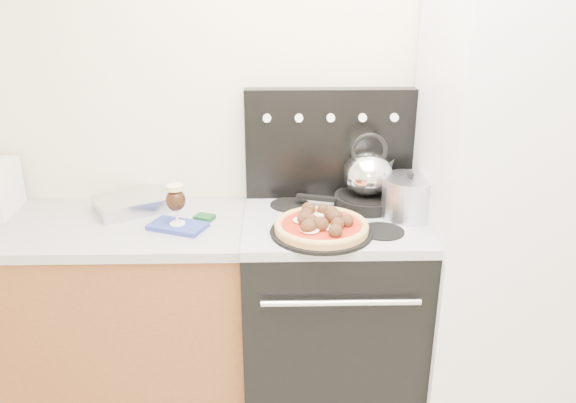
{
  "coord_description": "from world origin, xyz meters",
  "views": [
    {
      "loc": [
        -0.16,
        -1.02,
        1.84
      ],
      "look_at": [
        -0.12,
        1.05,
        1.04
      ],
      "focal_mm": 35.0,
      "sensor_mm": 36.0,
      "label": 1
    }
  ],
  "objects_px": {
    "base_cabinet": "(88,317)",
    "fridge": "(500,212)",
    "stove_body": "(330,315)",
    "skillet": "(367,201)",
    "pizza_pan": "(321,232)",
    "tea_kettle": "(368,170)",
    "stock_pot": "(409,198)",
    "pizza": "(322,224)",
    "beer_glass": "(176,204)",
    "oven_mitt": "(178,226)"
  },
  "relations": [
    {
      "from": "stove_body",
      "to": "stock_pot",
      "type": "distance_m",
      "value": 0.65
    },
    {
      "from": "fridge",
      "to": "tea_kettle",
      "type": "height_order",
      "value": "fridge"
    },
    {
      "from": "oven_mitt",
      "to": "stock_pot",
      "type": "xyz_separation_m",
      "value": [
        0.97,
        0.06,
        0.09
      ]
    },
    {
      "from": "fridge",
      "to": "tea_kettle",
      "type": "bearing_deg",
      "value": 163.85
    },
    {
      "from": "base_cabinet",
      "to": "stock_pot",
      "type": "distance_m",
      "value": 1.53
    },
    {
      "from": "skillet",
      "to": "pizza_pan",
      "type": "bearing_deg",
      "value": -127.7
    },
    {
      "from": "beer_glass",
      "to": "tea_kettle",
      "type": "bearing_deg",
      "value": 12.65
    },
    {
      "from": "base_cabinet",
      "to": "pizza_pan",
      "type": "relative_size",
      "value": 3.56
    },
    {
      "from": "base_cabinet",
      "to": "pizza",
      "type": "bearing_deg",
      "value": -10.04
    },
    {
      "from": "beer_glass",
      "to": "pizza_pan",
      "type": "relative_size",
      "value": 0.43
    },
    {
      "from": "oven_mitt",
      "to": "tea_kettle",
      "type": "height_order",
      "value": "tea_kettle"
    },
    {
      "from": "pizza",
      "to": "tea_kettle",
      "type": "xyz_separation_m",
      "value": [
        0.22,
        0.29,
        0.13
      ]
    },
    {
      "from": "pizza_pan",
      "to": "tea_kettle",
      "type": "height_order",
      "value": "tea_kettle"
    },
    {
      "from": "tea_kettle",
      "to": "skillet",
      "type": "bearing_deg",
      "value": 16.88
    },
    {
      "from": "fridge",
      "to": "pizza_pan",
      "type": "distance_m",
      "value": 0.78
    },
    {
      "from": "pizza_pan",
      "to": "pizza",
      "type": "relative_size",
      "value": 1.1
    },
    {
      "from": "fridge",
      "to": "skillet",
      "type": "bearing_deg",
      "value": 163.85
    },
    {
      "from": "base_cabinet",
      "to": "beer_glass",
      "type": "height_order",
      "value": "beer_glass"
    },
    {
      "from": "base_cabinet",
      "to": "skillet",
      "type": "xyz_separation_m",
      "value": [
        1.27,
        0.11,
        0.52
      ]
    },
    {
      "from": "base_cabinet",
      "to": "stock_pot",
      "type": "bearing_deg",
      "value": -0.59
    },
    {
      "from": "base_cabinet",
      "to": "pizza_pan",
      "type": "height_order",
      "value": "pizza_pan"
    },
    {
      "from": "pizza",
      "to": "fridge",
      "type": "bearing_deg",
      "value": 9.98
    },
    {
      "from": "skillet",
      "to": "beer_glass",
      "type": "bearing_deg",
      "value": -167.35
    },
    {
      "from": "base_cabinet",
      "to": "pizza",
      "type": "height_order",
      "value": "pizza"
    },
    {
      "from": "beer_glass",
      "to": "pizza",
      "type": "height_order",
      "value": "beer_glass"
    },
    {
      "from": "pizza_pan",
      "to": "stove_body",
      "type": "bearing_deg",
      "value": 68.16
    },
    {
      "from": "base_cabinet",
      "to": "fridge",
      "type": "distance_m",
      "value": 1.88
    },
    {
      "from": "skillet",
      "to": "tea_kettle",
      "type": "xyz_separation_m",
      "value": [
        -0.0,
        0.0,
        0.14
      ]
    },
    {
      "from": "oven_mitt",
      "to": "skillet",
      "type": "xyz_separation_m",
      "value": [
        0.81,
        0.18,
        0.04
      ]
    },
    {
      "from": "pizza_pan",
      "to": "stock_pot",
      "type": "distance_m",
      "value": 0.42
    },
    {
      "from": "oven_mitt",
      "to": "stove_body",
      "type": "bearing_deg",
      "value": 4.49
    },
    {
      "from": "pizza_pan",
      "to": "beer_glass",
      "type": "bearing_deg",
      "value": 169.58
    },
    {
      "from": "pizza_pan",
      "to": "pizza",
      "type": "bearing_deg",
      "value": 0.0
    },
    {
      "from": "beer_glass",
      "to": "tea_kettle",
      "type": "xyz_separation_m",
      "value": [
        0.81,
        0.18,
        0.08
      ]
    },
    {
      "from": "pizza_pan",
      "to": "tea_kettle",
      "type": "bearing_deg",
      "value": 52.3
    },
    {
      "from": "stove_body",
      "to": "skillet",
      "type": "distance_m",
      "value": 0.55
    },
    {
      "from": "oven_mitt",
      "to": "pizza",
      "type": "distance_m",
      "value": 0.6
    },
    {
      "from": "stove_body",
      "to": "fridge",
      "type": "bearing_deg",
      "value": -2.05
    },
    {
      "from": "stove_body",
      "to": "skillet",
      "type": "bearing_deg",
      "value": 39.23
    },
    {
      "from": "beer_glass",
      "to": "tea_kettle",
      "type": "height_order",
      "value": "tea_kettle"
    },
    {
      "from": "oven_mitt",
      "to": "pizza_pan",
      "type": "height_order",
      "value": "pizza_pan"
    },
    {
      "from": "oven_mitt",
      "to": "stock_pot",
      "type": "bearing_deg",
      "value": 3.64
    },
    {
      "from": "fridge",
      "to": "stock_pot",
      "type": "distance_m",
      "value": 0.39
    },
    {
      "from": "oven_mitt",
      "to": "stock_pot",
      "type": "relative_size",
      "value": 1.02
    },
    {
      "from": "stock_pot",
      "to": "tea_kettle",
      "type": "bearing_deg",
      "value": 142.4
    },
    {
      "from": "stove_body",
      "to": "skillet",
      "type": "relative_size",
      "value": 3.04
    },
    {
      "from": "fridge",
      "to": "beer_glass",
      "type": "bearing_deg",
      "value": -178.89
    },
    {
      "from": "base_cabinet",
      "to": "skillet",
      "type": "height_order",
      "value": "skillet"
    },
    {
      "from": "oven_mitt",
      "to": "stock_pot",
      "type": "height_order",
      "value": "stock_pot"
    },
    {
      "from": "pizza_pan",
      "to": "tea_kettle",
      "type": "xyz_separation_m",
      "value": [
        0.22,
        0.29,
        0.16
      ]
    }
  ]
}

